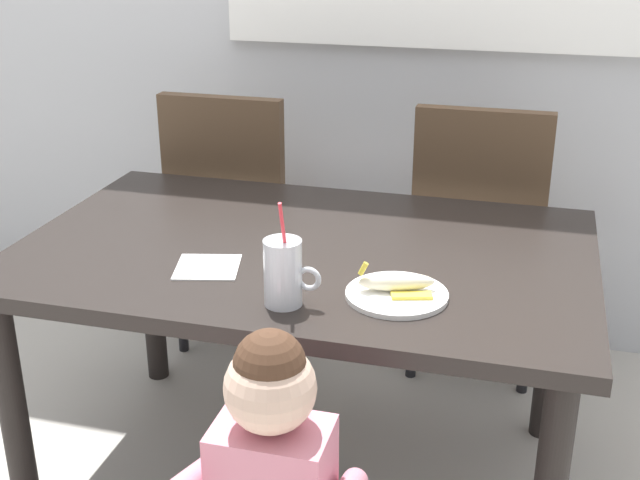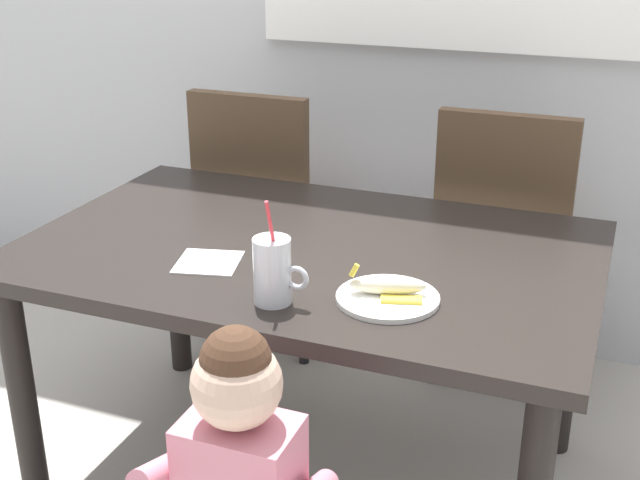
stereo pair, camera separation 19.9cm
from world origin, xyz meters
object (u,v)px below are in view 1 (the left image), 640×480
object	(u,v)px
snack_plate	(397,295)
peeled_banana	(398,283)
dining_chair_right	(479,226)
milk_cup	(284,276)
toddler_standing	(272,479)
paper_napkin	(208,267)
dining_table	(305,278)
dining_chair_left	(237,207)

from	to	relation	value
snack_plate	peeled_banana	distance (m)	0.03
dining_chair_right	milk_cup	bearing A→B (deg)	71.96
toddler_standing	peeled_banana	distance (m)	0.52
snack_plate	paper_napkin	xyz separation A→B (m)	(-0.47, 0.04, -0.00)
peeled_banana	toddler_standing	bearing A→B (deg)	-108.35
paper_napkin	dining_chair_right	bearing A→B (deg)	57.69
dining_table	peeled_banana	bearing A→B (deg)	-38.40
snack_plate	peeled_banana	xyz separation A→B (m)	(-0.00, 0.01, 0.03)
dining_chair_right	toddler_standing	distance (m)	1.42
dining_chair_right	toddler_standing	size ratio (longest dim) A/B	1.15
dining_table	dining_chair_right	bearing A→B (deg)	61.43
dining_chair_left	dining_chair_right	world-z (taller)	same
dining_table	peeled_banana	distance (m)	0.38
paper_napkin	peeled_banana	bearing A→B (deg)	-3.50
dining_chair_right	peeled_banana	distance (m)	0.97
milk_cup	paper_napkin	distance (m)	0.28
dining_chair_right	dining_chair_left	bearing A→B (deg)	2.80
dining_chair_right	paper_napkin	bearing A→B (deg)	57.69
dining_table	milk_cup	distance (m)	0.37
snack_plate	peeled_banana	bearing A→B (deg)	94.86
dining_chair_right	toddler_standing	bearing A→B (deg)	79.40
dining_table	paper_napkin	xyz separation A→B (m)	(-0.19, -0.19, 0.09)
toddler_standing	snack_plate	xyz separation A→B (m)	(0.15, 0.44, 0.20)
snack_plate	dining_chair_left	bearing A→B (deg)	128.57
dining_chair_right	milk_cup	world-z (taller)	milk_cup
dining_table	paper_napkin	bearing A→B (deg)	-133.78
paper_napkin	snack_plate	bearing A→B (deg)	-4.67
dining_chair_right	paper_napkin	distance (m)	1.10
dining_chair_left	snack_plate	xyz separation A→B (m)	(0.73, -0.91, 0.18)
dining_table	dining_chair_right	distance (m)	0.83
toddler_standing	milk_cup	bearing A→B (deg)	103.39
toddler_standing	peeled_banana	xyz separation A→B (m)	(0.15, 0.45, 0.22)
milk_cup	snack_plate	xyz separation A→B (m)	(0.23, 0.10, -0.06)
toddler_standing	dining_chair_right	bearing A→B (deg)	79.40
dining_chair_right	dining_table	bearing A→B (deg)	61.43
dining_chair_left	snack_plate	bearing A→B (deg)	128.57
dining_chair_left	peeled_banana	xyz separation A→B (m)	(0.73, -0.90, 0.21)
peeled_banana	dining_chair_left	bearing A→B (deg)	128.83
dining_table	paper_napkin	world-z (taller)	paper_napkin
dining_chair_right	snack_plate	distance (m)	0.98
peeled_banana	paper_napkin	bearing A→B (deg)	176.50
dining_table	snack_plate	xyz separation A→B (m)	(0.28, -0.23, 0.10)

